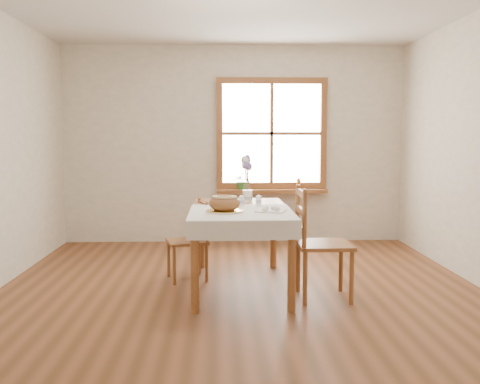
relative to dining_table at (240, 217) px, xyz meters
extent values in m
plane|color=brown|center=(0.00, -0.30, -0.66)|extent=(5.00, 5.00, 0.00)
cube|color=white|center=(0.00, 2.20, 0.64)|extent=(4.50, 0.10, 2.60)
cube|color=white|center=(0.00, -2.80, 0.64)|extent=(4.50, 0.10, 2.60)
cube|color=#93592D|center=(0.50, 2.16, 1.48)|extent=(1.46, 0.08, 0.08)
cube|color=#93592D|center=(0.50, 2.16, 0.10)|extent=(1.46, 0.08, 0.08)
cube|color=#93592D|center=(-0.19, 2.16, 0.79)|extent=(0.08, 0.08, 1.30)
cube|color=#93592D|center=(1.19, 2.16, 0.79)|extent=(0.08, 0.08, 1.30)
cube|color=#93592D|center=(0.50, 2.16, 0.79)|extent=(0.04, 0.06, 1.30)
cube|color=#93592D|center=(0.50, 2.16, 0.79)|extent=(1.30, 0.06, 0.04)
cube|color=white|center=(0.50, 2.19, 0.79)|extent=(1.30, 0.01, 1.30)
cube|color=#93592D|center=(0.50, 2.10, 0.03)|extent=(1.46, 0.20, 0.05)
cube|color=#93592D|center=(0.00, 0.00, 0.06)|extent=(0.90, 1.60, 0.05)
cylinder|color=#93592D|center=(-0.39, -0.74, -0.31)|extent=(0.07, 0.07, 0.70)
cylinder|color=#93592D|center=(0.39, -0.74, -0.31)|extent=(0.07, 0.07, 0.70)
cylinder|color=#93592D|center=(-0.39, 0.74, -0.31)|extent=(0.07, 0.07, 0.70)
cylinder|color=#93592D|center=(0.39, 0.74, -0.31)|extent=(0.07, 0.07, 0.70)
cube|color=silver|center=(0.00, -0.30, 0.09)|extent=(0.91, 0.99, 0.01)
cylinder|color=white|center=(-0.15, -0.34, 0.10)|extent=(0.33, 0.33, 0.02)
ellipsoid|color=#965A35|center=(-0.15, -0.34, 0.19)|extent=(0.27, 0.27, 0.15)
cube|color=silver|center=(0.26, -0.31, 0.10)|extent=(0.30, 0.27, 0.01)
cylinder|color=white|center=(0.02, 0.04, 0.15)|extent=(0.06, 0.06, 0.10)
cylinder|color=white|center=(0.18, 0.06, 0.15)|extent=(0.06, 0.06, 0.10)
cylinder|color=white|center=(0.09, 0.46, 0.14)|extent=(0.11, 0.11, 0.11)
imported|color=#2E6E2C|center=(0.10, 2.10, 0.14)|extent=(0.25, 0.26, 0.17)
cylinder|color=#A76F1E|center=(0.86, 2.10, 0.12)|extent=(0.05, 0.05, 0.15)
camera|label=1|loc=(-0.18, -4.93, 0.75)|focal=40.00mm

